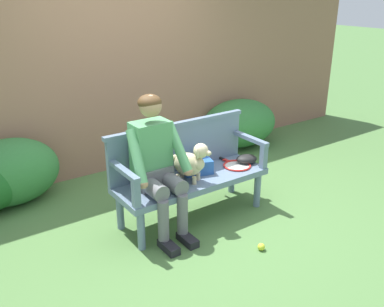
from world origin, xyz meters
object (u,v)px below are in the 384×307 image
tennis_ball (261,247)px  dog_on_bench (191,162)px  garden_bench (192,183)px  baseball_glove (247,159)px  tennis_racket (235,165)px  sports_bag (197,166)px  person_seated (156,161)px

tennis_ball → dog_on_bench: bearing=106.1°
garden_bench → baseball_glove: bearing=-2.7°
dog_on_bench → tennis_racket: bearing=4.8°
garden_bench → sports_bag: (0.11, 0.07, 0.13)m
dog_on_bench → sports_bag: bearing=39.4°
person_seated → sports_bag: (0.51, 0.08, -0.20)m
sports_bag → dog_on_bench: bearing=-140.6°
tennis_ball → tennis_racket: bearing=65.7°
dog_on_bench → baseball_glove: dog_on_bench is taller
sports_bag → tennis_ball: (0.06, -0.90, -0.47)m
person_seated → sports_bag: person_seated is taller
tennis_racket → tennis_ball: size_ratio=8.65×
garden_bench → sports_bag: sports_bag is taller
tennis_racket → tennis_ball: bearing=-114.3°
sports_bag → person_seated: bearing=-170.7°
garden_bench → dog_on_bench: dog_on_bench is taller
dog_on_bench → tennis_ball: bearing=-73.9°
baseball_glove → sports_bag: bearing=-168.4°
garden_bench → sports_bag: bearing=31.8°
baseball_glove → tennis_ball: (-0.51, -0.80, -0.45)m
dog_on_bench → tennis_ball: dog_on_bench is taller
dog_on_bench → baseball_glove: (0.73, 0.03, -0.15)m
garden_bench → tennis_ball: size_ratio=23.21×
person_seated → tennis_ball: (0.57, -0.81, -0.68)m
garden_bench → baseball_glove: baseball_glove is taller
tennis_racket → sports_bag: bearing=168.9°
person_seated → baseball_glove: (1.08, -0.02, -0.23)m
person_seated → garden_bench: bearing=2.4°
person_seated → sports_bag: bearing=9.3°
dog_on_bench → baseball_glove: size_ratio=1.79×
garden_bench → tennis_ball: garden_bench is taller
tennis_racket → sports_bag: (-0.43, 0.08, 0.06)m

